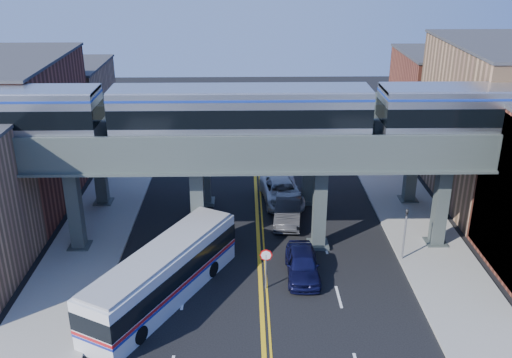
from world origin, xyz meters
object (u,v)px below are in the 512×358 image
at_px(car_lane_c, 282,192).
at_px(car_lane_d, 306,154).
at_px(transit_train, 241,113).
at_px(transit_bus, 163,275).
at_px(car_lane_a, 302,264).
at_px(car_lane_b, 288,210).
at_px(stop_sign, 266,262).
at_px(traffic_signal, 405,229).

distance_m(car_lane_c, car_lane_d, 9.29).
relative_size(transit_train, transit_bus, 4.18).
relative_size(transit_train, car_lane_d, 9.26).
relative_size(car_lane_a, car_lane_b, 0.92).
distance_m(stop_sign, car_lane_a, 2.80).
xyz_separation_m(transit_train, car_lane_c, (3.10, 7.13, -8.47)).
height_order(car_lane_c, car_lane_d, car_lane_c).
bearing_deg(transit_bus, stop_sign, -52.28).
bearing_deg(car_lane_a, stop_sign, -149.34).
bearing_deg(transit_train, car_lane_c, 66.50).
xyz_separation_m(transit_bus, car_lane_a, (8.15, 2.28, -0.74)).
bearing_deg(car_lane_d, car_lane_b, -109.06).
xyz_separation_m(transit_train, transit_bus, (-4.44, -5.95, -7.76)).
bearing_deg(traffic_signal, car_lane_d, 103.81).
distance_m(car_lane_a, car_lane_c, 10.82).
bearing_deg(traffic_signal, car_lane_c, 128.34).
xyz_separation_m(traffic_signal, car_lane_b, (-6.96, 5.77, -1.43)).
bearing_deg(transit_bus, car_lane_a, -45.85).
height_order(transit_train, car_lane_a, transit_train).
bearing_deg(transit_train, transit_bus, -126.73).
height_order(stop_sign, traffic_signal, traffic_signal).
relative_size(stop_sign, transit_bus, 0.23).
bearing_deg(car_lane_a, traffic_signal, 14.62).
bearing_deg(transit_train, car_lane_d, 69.74).
bearing_deg(car_lane_b, car_lane_a, -80.94).
height_order(transit_train, car_lane_c, transit_train).
bearing_deg(car_lane_d, transit_bus, -122.58).
bearing_deg(traffic_signal, stop_sign, -161.37).
distance_m(car_lane_b, car_lane_c, 3.38).
distance_m(car_lane_a, car_lane_d, 19.79).
relative_size(stop_sign, car_lane_b, 0.50).
xyz_separation_m(car_lane_a, car_lane_c, (-0.61, 10.80, 0.03)).
bearing_deg(transit_train, car_lane_b, 48.21).
bearing_deg(stop_sign, car_lane_c, 82.13).
bearing_deg(car_lane_a, car_lane_d, 84.08).
xyz_separation_m(traffic_signal, car_lane_a, (-6.62, -1.67, -1.47)).
distance_m(transit_train, car_lane_d, 19.08).
distance_m(traffic_signal, transit_bus, 15.30).
height_order(car_lane_a, car_lane_b, car_lane_b).
relative_size(transit_train, car_lane_a, 10.00).
xyz_separation_m(stop_sign, car_lane_b, (1.94, 8.77, -0.89)).
xyz_separation_m(transit_train, stop_sign, (1.42, -5.00, -7.57)).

